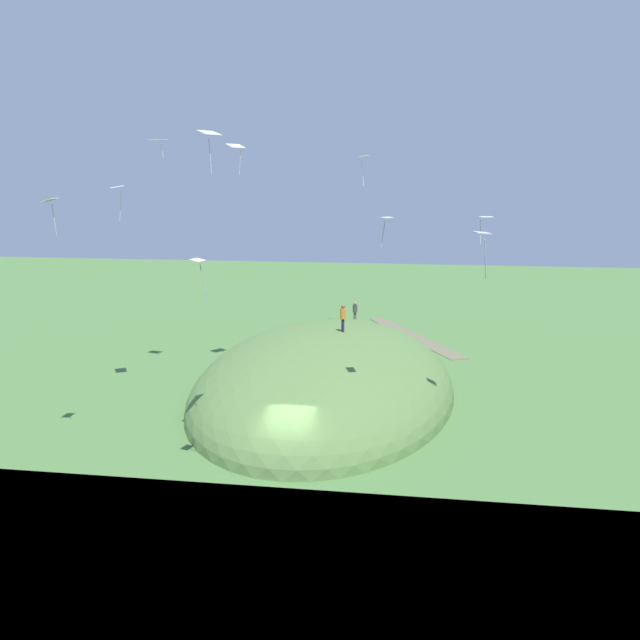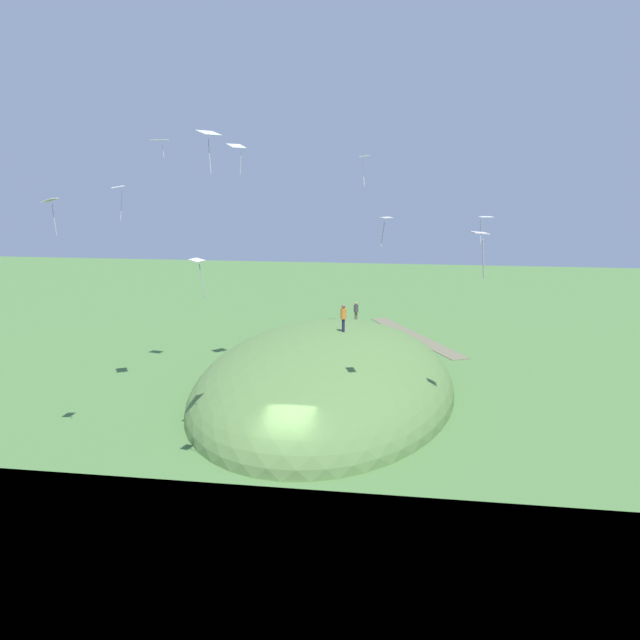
# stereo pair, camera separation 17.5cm
# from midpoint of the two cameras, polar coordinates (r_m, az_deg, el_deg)

# --- Properties ---
(ground_plane) EXTENTS (160.00, 160.00, 0.00)m
(ground_plane) POSITION_cam_midpoint_polar(r_m,az_deg,el_deg) (33.82, -2.85, -11.76)
(ground_plane) COLOR #4A743A
(grass_hill) EXTENTS (28.52, 16.63, 7.39)m
(grass_hill) POSITION_cam_midpoint_polar(r_m,az_deg,el_deg) (44.78, 0.35, -5.77)
(grass_hill) COLOR #55783D
(grass_hill) RESTS_ON ground_plane
(dirt_path) EXTENTS (15.33, 8.78, 0.04)m
(dirt_path) POSITION_cam_midpoint_polar(r_m,az_deg,el_deg) (59.80, 7.77, -1.36)
(dirt_path) COLOR #68634A
(dirt_path) RESTS_ON ground_plane
(person_walking_path) EXTENTS (0.53, 0.53, 1.84)m
(person_walking_path) POSITION_cam_midpoint_polar(r_m,az_deg,el_deg) (44.25, 1.83, 0.47)
(person_walking_path) COLOR #26234B
(person_walking_path) RESTS_ON grass_hill
(person_watching_kites) EXTENTS (0.50, 0.50, 1.57)m
(person_watching_kites) POSITION_cam_midpoint_polar(r_m,az_deg,el_deg) (54.88, 2.87, 0.92)
(person_watching_kites) COLOR brown
(person_watching_kites) RESTS_ON grass_hill
(kite_0) EXTENTS (0.74, 0.58, 1.72)m
(kite_0) POSITION_cam_midpoint_polar(r_m,az_deg,el_deg) (28.87, -10.34, 4.66)
(kite_0) COLOR white
(kite_1) EXTENTS (1.17, 1.04, 1.84)m
(kite_1) POSITION_cam_midpoint_polar(r_m,az_deg,el_deg) (30.37, -9.45, 15.12)
(kite_1) COLOR white
(kite_2) EXTENTS (0.89, 0.67, 2.00)m
(kite_2) POSITION_cam_midpoint_polar(r_m,az_deg,el_deg) (45.84, 3.60, 13.42)
(kite_2) COLOR white
(kite_3) EXTENTS (0.80, 0.70, 1.45)m
(kite_3) POSITION_cam_midpoint_polar(r_m,az_deg,el_deg) (32.61, 5.43, 8.38)
(kite_3) COLOR silver
(kite_5) EXTENTS (1.36, 1.28, 2.03)m
(kite_5) POSITION_cam_midpoint_polar(r_m,az_deg,el_deg) (46.29, -7.20, 14.24)
(kite_5) COLOR silver
(kite_6) EXTENTS (0.94, 1.16, 1.17)m
(kite_6) POSITION_cam_midpoint_polar(r_m,az_deg,el_deg) (46.47, -13.55, 14.49)
(kite_6) COLOR white
(kite_7) EXTENTS (0.79, 0.54, 1.74)m
(kite_7) POSITION_cam_midpoint_polar(r_m,az_deg,el_deg) (34.42, -21.88, 9.16)
(kite_7) COLOR silver
(kite_8) EXTENTS (1.35, 1.22, 2.12)m
(kite_8) POSITION_cam_midpoint_polar(r_m,az_deg,el_deg) (43.04, -16.82, 10.55)
(kite_8) COLOR white
(kite_9) EXTENTS (0.77, 0.59, 1.44)m
(kite_9) POSITION_cam_midpoint_polar(r_m,az_deg,el_deg) (21.77, 13.28, 6.84)
(kite_9) COLOR white
(kite_10) EXTENTS (0.62, 0.76, 1.39)m
(kite_10) POSITION_cam_midpoint_polar(r_m,az_deg,el_deg) (34.75, 13.60, 8.26)
(kite_10) COLOR white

